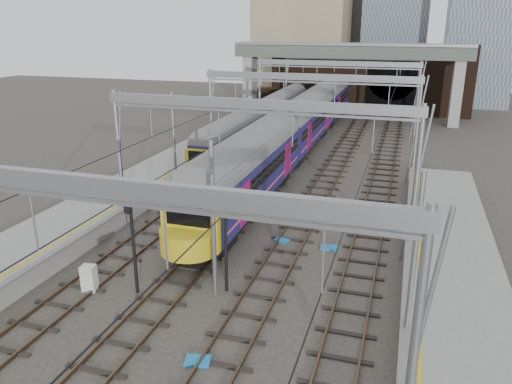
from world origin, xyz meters
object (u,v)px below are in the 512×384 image
(train_main, at_px, (320,107))
(signal_near_left, at_px, (132,232))
(relay_cabinet, at_px, (89,278))
(train_second, at_px, (263,122))
(signal_near_centre, at_px, (225,232))

(train_main, xyz_separation_m, signal_near_left, (-1.40, -37.90, 0.36))
(signal_near_left, xyz_separation_m, relay_cabinet, (-2.12, -0.44, -2.38))
(train_main, distance_m, train_second, 9.98)
(train_main, xyz_separation_m, signal_near_centre, (2.41, -36.60, 0.28))
(signal_near_left, bearing_deg, train_main, 105.09)
(train_second, height_order, relay_cabinet, train_second)
(train_second, xyz_separation_m, relay_cabinet, (0.48, -29.19, -1.75))
(train_main, height_order, signal_near_left, train_main)
(train_main, bearing_deg, relay_cabinet, -95.25)
(signal_near_centre, bearing_deg, signal_near_left, -169.59)
(signal_near_centre, xyz_separation_m, relay_cabinet, (-5.93, -1.73, -2.30))
(train_second, distance_m, relay_cabinet, 29.25)
(signal_near_centre, relative_size, relay_cabinet, 3.72)
(train_second, distance_m, signal_near_left, 28.88)
(signal_near_left, relative_size, signal_near_centre, 1.03)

